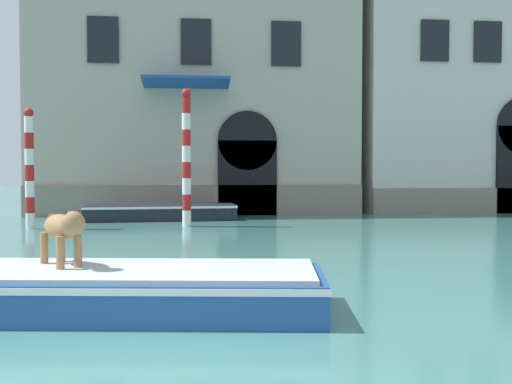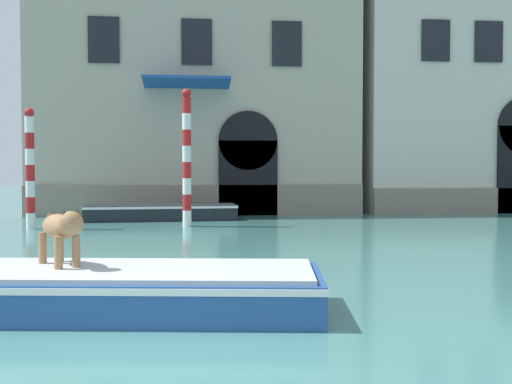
% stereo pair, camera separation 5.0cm
% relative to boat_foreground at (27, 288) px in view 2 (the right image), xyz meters
% --- Properties ---
extents(palazzo_left, '(12.86, 7.40, 15.99)m').
position_rel_boat_foreground_xyz_m(palazzo_left, '(2.26, 18.04, 7.67)').
color(palazzo_left, '#B2A893').
rests_on(palazzo_left, ground_plane).
extents(palazzo_right, '(13.62, 6.13, 14.95)m').
position_rel_boat_foreground_xyz_m(palazzo_right, '(15.96, 18.04, 7.16)').
color(palazzo_right, beige).
rests_on(palazzo_right, ground_plane).
extents(boat_foreground, '(7.67, 2.77, 0.56)m').
position_rel_boat_foreground_xyz_m(boat_foreground, '(0.00, 0.00, 0.00)').
color(boat_foreground, '#234C8C').
rests_on(boat_foreground, ground_plane).
extents(dog_on_deck, '(0.72, 1.00, 0.75)m').
position_rel_boat_foreground_xyz_m(dog_on_deck, '(0.42, 0.08, 0.75)').
color(dog_on_deck, '#997047').
rests_on(dog_on_deck, boat_foreground).
extents(boat_moored_near_palazzo, '(5.30, 1.96, 0.54)m').
position_rel_boat_foreground_xyz_m(boat_moored_near_palazzo, '(0.99, 13.31, -0.02)').
color(boat_moored_near_palazzo, black).
rests_on(boat_moored_near_palazzo, ground_plane).
extents(mooring_pole_0, '(0.28, 0.28, 4.27)m').
position_rel_boat_foreground_xyz_m(mooring_pole_0, '(1.91, 10.86, 1.86)').
color(mooring_pole_0, white).
rests_on(mooring_pole_0, ground_plane).
extents(mooring_pole_3, '(0.28, 0.28, 3.60)m').
position_rel_boat_foreground_xyz_m(mooring_pole_3, '(-2.72, 10.57, 1.52)').
color(mooring_pole_3, white).
rests_on(mooring_pole_3, ground_plane).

